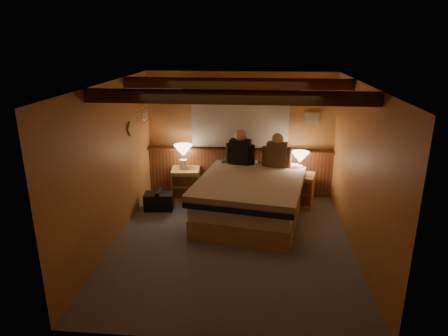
# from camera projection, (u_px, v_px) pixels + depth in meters

# --- Properties ---
(floor) EXTENTS (4.20, 4.20, 0.00)m
(floor) POSITION_uv_depth(u_px,v_px,m) (232.00, 242.00, 6.13)
(floor) COLOR #545964
(floor) RESTS_ON ground
(ceiling) EXTENTS (4.20, 4.20, 0.00)m
(ceiling) POSITION_uv_depth(u_px,v_px,m) (233.00, 84.00, 5.38)
(ceiling) COLOR #E1A754
(ceiling) RESTS_ON wall_back
(wall_back) EXTENTS (3.60, 0.00, 3.60)m
(wall_back) POSITION_uv_depth(u_px,v_px,m) (240.00, 135.00, 7.74)
(wall_back) COLOR #B88242
(wall_back) RESTS_ON floor
(wall_left) EXTENTS (0.00, 4.20, 4.20)m
(wall_left) POSITION_uv_depth(u_px,v_px,m) (111.00, 165.00, 5.91)
(wall_left) COLOR #B88242
(wall_left) RESTS_ON floor
(wall_right) EXTENTS (0.00, 4.20, 4.20)m
(wall_right) POSITION_uv_depth(u_px,v_px,m) (360.00, 172.00, 5.60)
(wall_right) COLOR #B88242
(wall_right) RESTS_ON floor
(wall_front) EXTENTS (3.60, 0.00, 3.60)m
(wall_front) POSITION_uv_depth(u_px,v_px,m) (216.00, 238.00, 3.77)
(wall_front) COLOR #B88242
(wall_front) RESTS_ON floor
(wainscot) EXTENTS (3.60, 0.23, 0.94)m
(wainscot) POSITION_uv_depth(u_px,v_px,m) (239.00, 171.00, 7.90)
(wainscot) COLOR brown
(wainscot) RESTS_ON wall_back
(curtain_window) EXTENTS (2.18, 0.09, 1.11)m
(curtain_window) POSITION_uv_depth(u_px,v_px,m) (240.00, 119.00, 7.57)
(curtain_window) COLOR #422710
(curtain_window) RESTS_ON wall_back
(ceiling_beams) EXTENTS (3.60, 1.65, 0.16)m
(ceiling_beams) POSITION_uv_depth(u_px,v_px,m) (234.00, 89.00, 5.55)
(ceiling_beams) COLOR #422710
(ceiling_beams) RESTS_ON ceiling
(coat_rail) EXTENTS (0.05, 0.55, 0.24)m
(coat_rail) POSITION_uv_depth(u_px,v_px,m) (144.00, 114.00, 7.24)
(coat_rail) COLOR silver
(coat_rail) RESTS_ON wall_left
(framed_print) EXTENTS (0.30, 0.04, 0.25)m
(framed_print) POSITION_uv_depth(u_px,v_px,m) (312.00, 118.00, 7.49)
(framed_print) COLOR #A48752
(framed_print) RESTS_ON wall_back
(bed) EXTENTS (2.00, 2.43, 0.74)m
(bed) POSITION_uv_depth(u_px,v_px,m) (251.00, 198.00, 6.83)
(bed) COLOR tan
(bed) RESTS_ON floor
(nightstand_left) EXTENTS (0.58, 0.53, 0.59)m
(nightstand_left) POSITION_uv_depth(u_px,v_px,m) (186.00, 183.00, 7.77)
(nightstand_left) COLOR tan
(nightstand_left) RESTS_ON floor
(nightstand_right) EXTENTS (0.63, 0.59, 0.60)m
(nightstand_right) POSITION_uv_depth(u_px,v_px,m) (298.00, 189.00, 7.45)
(nightstand_right) COLOR tan
(nightstand_right) RESTS_ON floor
(lamp_left) EXTENTS (0.36, 0.36, 0.47)m
(lamp_left) POSITION_uv_depth(u_px,v_px,m) (183.00, 152.00, 7.60)
(lamp_left) COLOR white
(lamp_left) RESTS_ON nightstand_left
(lamp_right) EXTENTS (0.33, 0.33, 0.42)m
(lamp_right) POSITION_uv_depth(u_px,v_px,m) (300.00, 159.00, 7.27)
(lamp_right) COLOR white
(lamp_right) RESTS_ON nightstand_right
(person_left) EXTENTS (0.54, 0.28, 0.67)m
(person_left) POSITION_uv_depth(u_px,v_px,m) (240.00, 150.00, 7.40)
(person_left) COLOR black
(person_left) RESTS_ON bed
(person_right) EXTENTS (0.53, 0.27, 0.65)m
(person_right) POSITION_uv_depth(u_px,v_px,m) (277.00, 153.00, 7.25)
(person_right) COLOR #4E331F
(person_right) RESTS_ON bed
(duffel_bag) EXTENTS (0.54, 0.36, 0.37)m
(duffel_bag) POSITION_uv_depth(u_px,v_px,m) (159.00, 201.00, 7.27)
(duffel_bag) COLOR black
(duffel_bag) RESTS_ON floor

